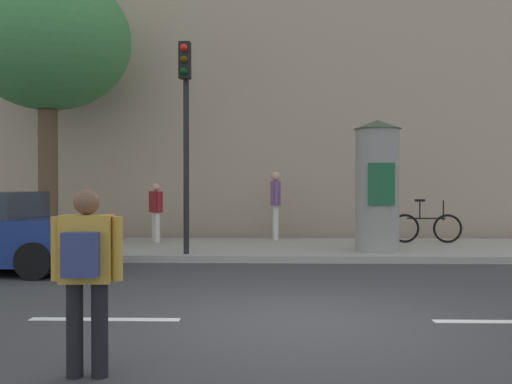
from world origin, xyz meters
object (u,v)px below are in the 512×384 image
poster_column (377,185)px  pedestrian_in_light_jacket (276,199)px  traffic_light (185,113)px  bicycle_leaning (426,227)px  street_tree (47,41)px  pedestrian_near_pole (86,266)px  pedestrian_in_red_top (156,208)px

poster_column → pedestrian_in_light_jacket: 3.42m
traffic_light → bicycle_leaning: (5.66, 2.56, -2.56)m
street_tree → pedestrian_near_pole: bearing=-67.4°
pedestrian_near_pole → pedestrian_in_light_jacket: pedestrian_in_light_jacket is taller
traffic_light → bicycle_leaning: bearing=24.4°
street_tree → pedestrian_in_red_top: bearing=11.8°
street_tree → pedestrian_near_pole: size_ratio=4.26×
pedestrian_in_light_jacket → bicycle_leaning: 3.88m
bicycle_leaning → pedestrian_near_pole: bearing=-118.7°
poster_column → street_tree: size_ratio=0.43×
pedestrian_near_pole → street_tree: bearing=112.6°
poster_column → street_tree: street_tree is taller
traffic_light → pedestrian_near_pole: bearing=-88.2°
street_tree → pedestrian_in_red_top: 4.86m
poster_column → pedestrian_near_pole: size_ratio=1.82×
traffic_light → bicycle_leaning: traffic_light is taller
traffic_light → poster_column: size_ratio=1.53×
pedestrian_in_red_top → traffic_light: bearing=-66.4°
pedestrian_near_pole → pedestrian_in_light_jacket: size_ratio=0.88×
poster_column → pedestrian_in_light_jacket: size_ratio=1.60×
pedestrian_near_pole → pedestrian_in_light_jacket: 10.77m
pedestrian_in_light_jacket → pedestrian_in_red_top: size_ratio=1.21×
street_tree → pedestrian_in_light_jacket: bearing=12.4°
traffic_light → street_tree: 4.67m
pedestrian_in_red_top → pedestrian_in_light_jacket: bearing=12.9°
traffic_light → pedestrian_in_light_jacket: bearing=59.9°
pedestrian_in_light_jacket → pedestrian_near_pole: bearing=-98.9°
traffic_light → poster_column: (4.10, 0.69, -1.50)m
street_tree → bicycle_leaning: street_tree is taller
poster_column → pedestrian_in_red_top: (-5.23, 1.90, -0.60)m
pedestrian_in_light_jacket → traffic_light: bearing=-120.1°
street_tree → pedestrian_in_light_jacket: 6.91m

